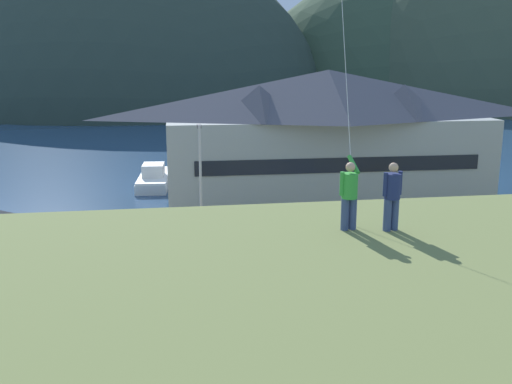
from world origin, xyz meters
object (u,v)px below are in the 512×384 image
at_px(parked_car_back_row_right, 357,248).
at_px(person_kite_flyer, 349,193).
at_px(parked_car_back_row_left, 121,301).
at_px(moored_boat_wharfside, 154,178).
at_px(storage_shed_waterside, 230,173).
at_px(parked_car_lone_by_shed, 421,281).
at_px(person_companion, 392,194).
at_px(parked_car_mid_row_center, 203,261).
at_px(wharf_dock, 194,177).
at_px(harbor_lodge, 327,134).
at_px(parked_car_corner_spot, 241,309).
at_px(parking_light_pole, 201,180).
at_px(parked_car_front_row_red, 505,242).

height_order(parked_car_back_row_right, person_kite_flyer, person_kite_flyer).
bearing_deg(parked_car_back_row_left, parked_car_back_row_right, 23.00).
distance_m(moored_boat_wharfside, person_kite_flyer, 40.49).
distance_m(storage_shed_waterside, parked_car_lone_by_shed, 22.82).
relative_size(parked_car_back_row_left, person_companion, 2.50).
relative_size(parked_car_mid_row_center, person_companion, 2.48).
bearing_deg(moored_boat_wharfside, parked_car_lone_by_shed, -65.39).
height_order(wharf_dock, parked_car_lone_by_shed, parked_car_lone_by_shed).
bearing_deg(harbor_lodge, parked_car_back_row_left, -126.49).
relative_size(harbor_lodge, storage_shed_waterside, 5.25).
height_order(harbor_lodge, person_kite_flyer, harbor_lodge).
distance_m(wharf_dock, parked_car_back_row_left, 31.00).
relative_size(parked_car_back_row_left, person_kite_flyer, 2.34).
bearing_deg(moored_boat_wharfside, person_kite_flyer, -81.79).
bearing_deg(parked_car_corner_spot, wharf_dock, 90.72).
distance_m(parked_car_lone_by_shed, parked_car_back_row_right, 5.43).
distance_m(parked_car_lone_by_shed, parking_light_pole, 13.87).
relative_size(harbor_lodge, parked_car_mid_row_center, 6.25).
xyz_separation_m(wharf_dock, parked_car_corner_spot, (0.40, -32.25, 0.71)).
bearing_deg(parked_car_corner_spot, moored_boat_wharfside, 97.77).
relative_size(parked_car_mid_row_center, parked_car_lone_by_shed, 0.99).
height_order(storage_shed_waterside, parked_car_lone_by_shed, storage_shed_waterside).
relative_size(harbor_lodge, wharf_dock, 2.61).
bearing_deg(parked_car_corner_spot, person_kite_flyer, -80.32).
bearing_deg(person_kite_flyer, wharf_dock, 92.72).
xyz_separation_m(parked_car_front_row_red, person_companion, (-13.84, -16.21, 7.14)).
height_order(parked_car_corner_spot, parked_car_lone_by_shed, same).
xyz_separation_m(parked_car_front_row_red, parked_car_back_row_right, (-8.97, 0.18, 0.00)).
relative_size(moored_boat_wharfside, parked_car_lone_by_shed, 1.97).
relative_size(parked_car_back_row_right, person_kite_flyer, 2.26).
bearing_deg(parked_car_back_row_left, parked_car_mid_row_center, 49.10).
relative_size(storage_shed_waterside, parked_car_mid_row_center, 1.19).
relative_size(parked_car_back_row_left, parked_car_back_row_right, 1.03).
bearing_deg(parked_car_back_row_right, parked_car_corner_spot, -136.96).
bearing_deg(harbor_lodge, parked_car_back_row_right, -99.01).
height_order(parked_car_lone_by_shed, parked_car_back_row_right, same).
bearing_deg(moored_boat_wharfside, parked_car_back_row_left, -92.06).
height_order(wharf_dock, parked_car_mid_row_center, parked_car_mid_row_center).
bearing_deg(wharf_dock, person_companion, -85.87).
height_order(harbor_lodge, parked_car_back_row_left, harbor_lodge).
relative_size(storage_shed_waterside, parked_car_back_row_right, 1.23).
bearing_deg(harbor_lodge, storage_shed_waterside, 168.12).
xyz_separation_m(storage_shed_waterside, wharf_dock, (-2.54, 8.75, -1.96)).
bearing_deg(parked_car_lone_by_shed, person_kite_flyer, -123.93).
height_order(parked_car_back_row_left, parked_car_front_row_red, same).
xyz_separation_m(storage_shed_waterside, moored_boat_wharfside, (-6.25, 6.71, -1.58)).
height_order(wharf_dock, parked_car_back_row_left, parked_car_back_row_left).
bearing_deg(moored_boat_wharfside, wharf_dock, 28.82).
bearing_deg(parked_car_back_row_right, parked_car_front_row_red, -1.15).
relative_size(parked_car_back_row_left, parked_car_lone_by_shed, 1.00).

